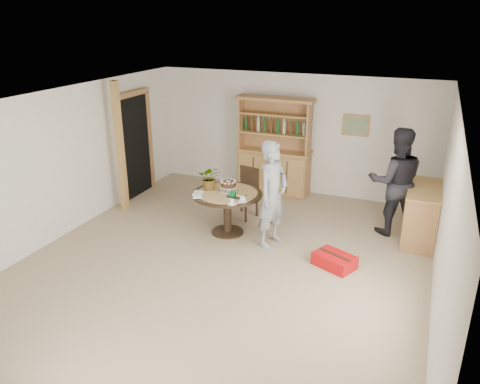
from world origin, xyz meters
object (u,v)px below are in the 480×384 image
object	(u,v)px
sideboard	(422,214)
dining_table	(227,201)
hutch	(274,161)
teen_boy	(273,194)
red_suitcase	(334,261)
adult_person	(396,182)
dining_chair	(246,189)

from	to	relation	value
sideboard	dining_table	xyz separation A→B (m)	(-3.13, -1.01, 0.13)
sideboard	dining_table	bearing A→B (deg)	-162.09
hutch	teen_boy	size ratio (longest dim) A/B	1.15
red_suitcase	dining_table	bearing A→B (deg)	-168.74
hutch	adult_person	bearing A→B (deg)	-23.84
hutch	dining_chair	size ratio (longest dim) A/B	2.16
dining_table	teen_boy	bearing A→B (deg)	-6.71
dining_chair	adult_person	world-z (taller)	adult_person
dining_chair	adult_person	bearing A→B (deg)	20.20
teen_boy	dining_table	bearing A→B (deg)	98.75
hutch	teen_boy	world-z (taller)	hutch
hutch	red_suitcase	xyz separation A→B (m)	(1.90, -2.71, -0.59)
adult_person	red_suitcase	distance (m)	1.91
teen_boy	adult_person	distance (m)	2.17
hutch	red_suitcase	distance (m)	3.36
hutch	adult_person	distance (m)	2.80
teen_boy	red_suitcase	size ratio (longest dim) A/B	2.50
red_suitcase	dining_chair	bearing A→B (deg)	171.05
sideboard	red_suitcase	size ratio (longest dim) A/B	1.77
dining_table	red_suitcase	xyz separation A→B (m)	(1.99, -0.45, -0.50)
hutch	adult_person	size ratio (longest dim) A/B	1.08
hutch	sideboard	size ratio (longest dim) A/B	1.62
sideboard	dining_table	world-z (taller)	sideboard
hutch	dining_table	distance (m)	2.26
teen_boy	adult_person	size ratio (longest dim) A/B	0.94
hutch	sideboard	world-z (taller)	hutch
dining_table	teen_boy	size ratio (longest dim) A/B	0.68
sideboard	teen_boy	distance (m)	2.57
dining_chair	dining_table	bearing A→B (deg)	-77.59
red_suitcase	hutch	bearing A→B (deg)	149.13
sideboard	adult_person	size ratio (longest dim) A/B	0.67
adult_person	hutch	bearing A→B (deg)	-40.08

